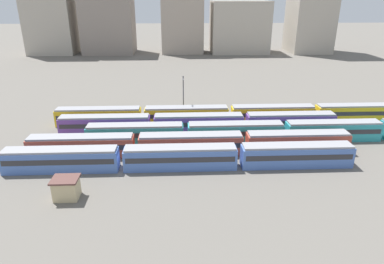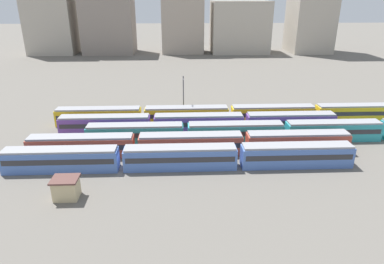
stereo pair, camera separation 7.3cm
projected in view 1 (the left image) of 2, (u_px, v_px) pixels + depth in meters
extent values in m
plane|color=#666059|center=(129.00, 143.00, 64.51)|extent=(600.00, 600.00, 0.00)
cube|color=#4C70BC|center=(61.00, 161.00, 53.86)|extent=(18.00, 3.00, 3.40)
cube|color=#2D2D33|center=(61.00, 158.00, 53.71)|extent=(17.20, 3.06, 0.90)
cube|color=#939399|center=(59.00, 150.00, 53.16)|extent=(17.60, 2.70, 0.35)
cube|color=#4C70BC|center=(180.00, 158.00, 54.63)|extent=(18.00, 3.00, 3.40)
cube|color=#2D2D33|center=(180.00, 156.00, 54.48)|extent=(17.20, 3.06, 0.90)
cube|color=#939399|center=(180.00, 148.00, 53.93)|extent=(17.60, 2.70, 0.35)
cube|color=#4C70BC|center=(296.00, 156.00, 55.40)|extent=(18.00, 3.00, 3.40)
cube|color=#2D2D33|center=(297.00, 154.00, 55.25)|extent=(17.20, 3.06, 0.90)
cube|color=#939399|center=(298.00, 146.00, 54.70)|extent=(17.60, 2.70, 0.35)
cube|color=#BC4C38|center=(82.00, 147.00, 58.76)|extent=(18.00, 3.00, 3.40)
cube|color=#2D2D33|center=(81.00, 145.00, 58.61)|extent=(17.20, 3.06, 0.90)
cube|color=#939399|center=(80.00, 137.00, 58.06)|extent=(17.60, 2.70, 0.35)
cube|color=#BC4C38|center=(191.00, 145.00, 59.53)|extent=(18.00, 3.00, 3.40)
cube|color=#2D2D33|center=(191.00, 143.00, 59.37)|extent=(17.20, 3.06, 0.90)
cube|color=#939399|center=(191.00, 135.00, 58.83)|extent=(17.60, 2.70, 0.35)
cube|color=#BC4C38|center=(297.00, 143.00, 60.30)|extent=(18.00, 3.00, 3.40)
cube|color=#2D2D33|center=(297.00, 141.00, 60.14)|extent=(17.20, 3.06, 0.90)
cube|color=#939399|center=(298.00, 133.00, 59.60)|extent=(17.60, 2.70, 0.35)
cube|color=teal|center=(135.00, 135.00, 63.93)|extent=(18.00, 3.00, 3.40)
cube|color=#2D2D33|center=(135.00, 133.00, 63.78)|extent=(17.20, 3.06, 0.90)
cube|color=#939399|center=(135.00, 125.00, 63.23)|extent=(17.60, 2.70, 0.35)
cube|color=teal|center=(235.00, 133.00, 64.70)|extent=(18.00, 3.00, 3.40)
cube|color=#2D2D33|center=(235.00, 131.00, 64.55)|extent=(17.20, 3.06, 0.90)
cube|color=#939399|center=(236.00, 124.00, 64.00)|extent=(17.60, 2.70, 0.35)
cube|color=teal|center=(333.00, 131.00, 65.47)|extent=(18.00, 3.00, 3.40)
cube|color=#2D2D33|center=(333.00, 129.00, 65.32)|extent=(17.20, 3.06, 0.90)
cube|color=#939399|center=(334.00, 122.00, 64.77)|extent=(17.60, 2.70, 0.35)
cube|color=#6B429E|center=(105.00, 125.00, 68.48)|extent=(18.00, 3.00, 3.40)
cube|color=#2D2D33|center=(105.00, 123.00, 68.33)|extent=(17.20, 3.06, 0.90)
cube|color=#939399|center=(104.00, 117.00, 67.78)|extent=(17.60, 2.70, 0.35)
cube|color=#6B429E|center=(199.00, 124.00, 69.25)|extent=(18.00, 3.00, 3.40)
cube|color=#2D2D33|center=(199.00, 122.00, 69.10)|extent=(17.20, 3.06, 0.90)
cube|color=#939399|center=(199.00, 115.00, 68.55)|extent=(17.60, 2.70, 0.35)
cube|color=#6B429E|center=(290.00, 123.00, 70.02)|extent=(18.00, 3.00, 3.40)
cube|color=#2D2D33|center=(290.00, 121.00, 69.87)|extent=(17.20, 3.06, 0.90)
cube|color=#939399|center=(291.00, 114.00, 69.32)|extent=(17.60, 2.70, 0.35)
cube|color=yellow|center=(99.00, 117.00, 73.21)|extent=(18.00, 3.00, 3.40)
cube|color=#2D2D33|center=(99.00, 115.00, 73.06)|extent=(17.20, 3.06, 0.90)
cube|color=#939399|center=(98.00, 109.00, 72.51)|extent=(17.60, 2.70, 0.35)
cube|color=yellow|center=(187.00, 116.00, 73.98)|extent=(18.00, 3.00, 3.40)
cube|color=#2D2D33|center=(186.00, 114.00, 73.82)|extent=(17.20, 3.06, 0.90)
cube|color=#939399|center=(186.00, 107.00, 73.28)|extent=(17.60, 2.70, 0.35)
cube|color=yellow|center=(272.00, 114.00, 74.74)|extent=(18.00, 3.00, 3.40)
cube|color=#2D2D33|center=(273.00, 113.00, 74.59)|extent=(17.20, 3.06, 0.90)
cube|color=#939399|center=(273.00, 106.00, 74.04)|extent=(17.60, 2.70, 0.35)
cube|color=yellow|center=(356.00, 113.00, 75.51)|extent=(18.00, 3.00, 3.40)
cube|color=#2D2D33|center=(357.00, 112.00, 75.36)|extent=(17.20, 3.06, 0.90)
cube|color=#939399|center=(358.00, 105.00, 74.81)|extent=(17.60, 2.70, 0.35)
cylinder|color=#4C4C51|center=(183.00, 98.00, 75.70)|extent=(0.24, 0.24, 9.78)
cube|color=#47474C|center=(183.00, 79.00, 74.10)|extent=(0.16, 3.20, 0.16)
cube|color=#C6B284|center=(66.00, 189.00, 46.53)|extent=(3.20, 2.60, 2.80)
cube|color=brown|center=(65.00, 179.00, 45.96)|extent=(3.60, 3.00, 0.24)
cube|color=#B2A899|center=(49.00, 7.00, 156.89)|extent=(21.33, 17.29, 42.00)
cube|color=gray|center=(108.00, 15.00, 159.33)|extent=(23.51, 18.76, 34.69)
cube|color=#A89989|center=(182.00, 15.00, 160.77)|extent=(19.64, 14.73, 34.59)
cube|color=#B2A899|center=(239.00, 27.00, 163.91)|extent=(26.96, 20.08, 23.75)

